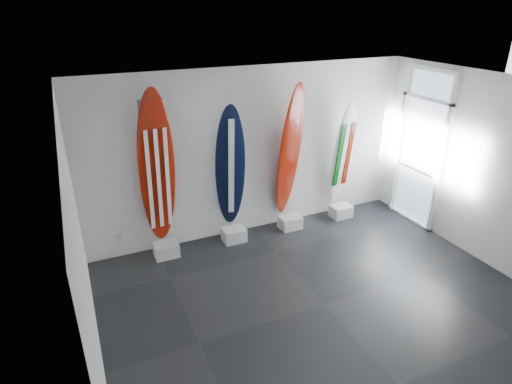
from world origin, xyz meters
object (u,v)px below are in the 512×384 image
surfboard_italy (343,155)px  surfboard_navy (230,168)px  surfboard_swiss (290,152)px  surfboard_usa (157,169)px

surfboard_italy → surfboard_navy: bearing=173.8°
surfboard_swiss → surfboard_italy: bearing=-21.3°
surfboard_usa → surfboard_swiss: surfboard_usa is taller
surfboard_navy → surfboard_swiss: bearing=11.3°
surfboard_usa → surfboard_navy: size_ratio=1.14×
surfboard_usa → surfboard_italy: surfboard_usa is taller
surfboard_swiss → surfboard_italy: surfboard_swiss is taller
surfboard_usa → surfboard_italy: bearing=-6.1°
surfboard_usa → surfboard_swiss: size_ratio=1.03×
surfboard_usa → surfboard_italy: (3.52, 0.00, -0.26)m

